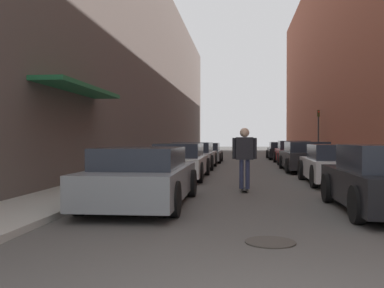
{
  "coord_description": "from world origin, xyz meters",
  "views": [
    {
      "loc": [
        -0.37,
        -3.05,
        1.44
      ],
      "look_at": [
        -1.93,
        10.86,
        1.27
      ],
      "focal_mm": 40.0,
      "sensor_mm": 36.0,
      "label": 1
    }
  ],
  "objects_px": {
    "parked_car_right_3": "(293,153)",
    "manhole_cover": "(270,242)",
    "skateboarder": "(245,152)",
    "parked_car_left_2": "(194,156)",
    "parked_car_left_0": "(143,177)",
    "parked_car_right_4": "(282,151)",
    "parked_car_right_1": "(336,165)",
    "parked_car_left_1": "(180,161)",
    "parked_car_right_2": "(305,157)",
    "traffic_light": "(318,128)",
    "parked_car_left_3": "(205,153)"
  },
  "relations": [
    {
      "from": "parked_car_left_0",
      "to": "parked_car_right_3",
      "type": "height_order",
      "value": "parked_car_right_3"
    },
    {
      "from": "parked_car_right_3",
      "to": "parked_car_right_1",
      "type": "bearing_deg",
      "value": -89.95
    },
    {
      "from": "parked_car_right_2",
      "to": "parked_car_left_1",
      "type": "bearing_deg",
      "value": -140.45
    },
    {
      "from": "parked_car_left_2",
      "to": "skateboarder",
      "type": "distance_m",
      "value": 9.25
    },
    {
      "from": "parked_car_left_0",
      "to": "parked_car_right_2",
      "type": "distance_m",
      "value": 11.54
    },
    {
      "from": "manhole_cover",
      "to": "traffic_light",
      "type": "height_order",
      "value": "traffic_light"
    },
    {
      "from": "parked_car_left_0",
      "to": "traffic_light",
      "type": "bearing_deg",
      "value": 70.41
    },
    {
      "from": "parked_car_right_3",
      "to": "parked_car_right_4",
      "type": "distance_m",
      "value": 6.02
    },
    {
      "from": "parked_car_left_2",
      "to": "manhole_cover",
      "type": "distance_m",
      "value": 14.98
    },
    {
      "from": "parked_car_right_3",
      "to": "manhole_cover",
      "type": "height_order",
      "value": "parked_car_right_3"
    },
    {
      "from": "traffic_light",
      "to": "parked_car_left_0",
      "type": "bearing_deg",
      "value": -109.59
    },
    {
      "from": "parked_car_left_0",
      "to": "parked_car_right_1",
      "type": "bearing_deg",
      "value": 43.99
    },
    {
      "from": "manhole_cover",
      "to": "parked_car_right_3",
      "type": "bearing_deg",
      "value": 82.17
    },
    {
      "from": "parked_car_right_3",
      "to": "traffic_light",
      "type": "height_order",
      "value": "traffic_light"
    },
    {
      "from": "parked_car_right_2",
      "to": "parked_car_right_3",
      "type": "relative_size",
      "value": 1.08
    },
    {
      "from": "traffic_light",
      "to": "parked_car_right_3",
      "type": "bearing_deg",
      "value": -114.99
    },
    {
      "from": "parked_car_left_2",
      "to": "parked_car_right_1",
      "type": "distance_m",
      "value": 8.5
    },
    {
      "from": "parked_car_left_3",
      "to": "parked_car_right_2",
      "type": "bearing_deg",
      "value": -53.37
    },
    {
      "from": "parked_car_left_0",
      "to": "parked_car_left_2",
      "type": "bearing_deg",
      "value": 90.74
    },
    {
      "from": "parked_car_right_1",
      "to": "parked_car_right_3",
      "type": "xyz_separation_m",
      "value": [
        -0.01,
        10.98,
        0.03
      ]
    },
    {
      "from": "parked_car_left_1",
      "to": "skateboarder",
      "type": "bearing_deg",
      "value": -57.28
    },
    {
      "from": "parked_car_right_2",
      "to": "traffic_light",
      "type": "bearing_deg",
      "value": 76.96
    },
    {
      "from": "parked_car_right_4",
      "to": "manhole_cover",
      "type": "distance_m",
      "value": 25.21
    },
    {
      "from": "parked_car_right_3",
      "to": "parked_car_right_4",
      "type": "height_order",
      "value": "parked_car_right_3"
    },
    {
      "from": "parked_car_right_2",
      "to": "skateboarder",
      "type": "distance_m",
      "value": 8.21
    },
    {
      "from": "parked_car_right_1",
      "to": "manhole_cover",
      "type": "bearing_deg",
      "value": -108.03
    },
    {
      "from": "skateboarder",
      "to": "traffic_light",
      "type": "relative_size",
      "value": 0.53
    },
    {
      "from": "parked_car_left_1",
      "to": "traffic_light",
      "type": "bearing_deg",
      "value": 62.91
    },
    {
      "from": "parked_car_left_0",
      "to": "parked_car_left_1",
      "type": "bearing_deg",
      "value": 90.52
    },
    {
      "from": "parked_car_left_1",
      "to": "traffic_light",
      "type": "xyz_separation_m",
      "value": [
        7.47,
        14.6,
        1.54
      ]
    },
    {
      "from": "skateboarder",
      "to": "traffic_light",
      "type": "height_order",
      "value": "traffic_light"
    },
    {
      "from": "parked_car_right_3",
      "to": "parked_car_right_2",
      "type": "bearing_deg",
      "value": -91.44
    },
    {
      "from": "parked_car_left_1",
      "to": "traffic_light",
      "type": "height_order",
      "value": "traffic_light"
    },
    {
      "from": "traffic_light",
      "to": "skateboarder",
      "type": "bearing_deg",
      "value": -105.97
    },
    {
      "from": "skateboarder",
      "to": "parked_car_left_2",
      "type": "bearing_deg",
      "value": 104.86
    },
    {
      "from": "parked_car_right_4",
      "to": "skateboarder",
      "type": "xyz_separation_m",
      "value": [
        -2.85,
        -19.29,
        0.48
      ]
    },
    {
      "from": "parked_car_right_2",
      "to": "traffic_light",
      "type": "relative_size",
      "value": 1.44
    },
    {
      "from": "parked_car_right_1",
      "to": "parked_car_right_3",
      "type": "relative_size",
      "value": 0.98
    },
    {
      "from": "parked_car_left_0",
      "to": "parked_car_right_2",
      "type": "height_order",
      "value": "parked_car_right_2"
    },
    {
      "from": "parked_car_left_3",
      "to": "parked_car_left_0",
      "type": "bearing_deg",
      "value": -89.92
    },
    {
      "from": "parked_car_left_1",
      "to": "skateboarder",
      "type": "height_order",
      "value": "skateboarder"
    },
    {
      "from": "parked_car_right_2",
      "to": "manhole_cover",
      "type": "bearing_deg",
      "value": -100.41
    },
    {
      "from": "parked_car_left_1",
      "to": "parked_car_right_3",
      "type": "relative_size",
      "value": 1.1
    },
    {
      "from": "parked_car_left_0",
      "to": "parked_car_right_3",
      "type": "bearing_deg",
      "value": 72.14
    },
    {
      "from": "parked_car_right_3",
      "to": "parked_car_right_4",
      "type": "relative_size",
      "value": 0.91
    },
    {
      "from": "parked_car_right_4",
      "to": "parked_car_right_3",
      "type": "bearing_deg",
      "value": -89.35
    },
    {
      "from": "parked_car_left_3",
      "to": "parked_car_right_4",
      "type": "relative_size",
      "value": 0.9
    },
    {
      "from": "parked_car_left_2",
      "to": "parked_car_right_1",
      "type": "relative_size",
      "value": 1.09
    },
    {
      "from": "parked_car_left_3",
      "to": "parked_car_right_2",
      "type": "distance_m",
      "value": 8.42
    },
    {
      "from": "parked_car_left_0",
      "to": "parked_car_left_1",
      "type": "distance_m",
      "value": 6.22
    }
  ]
}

